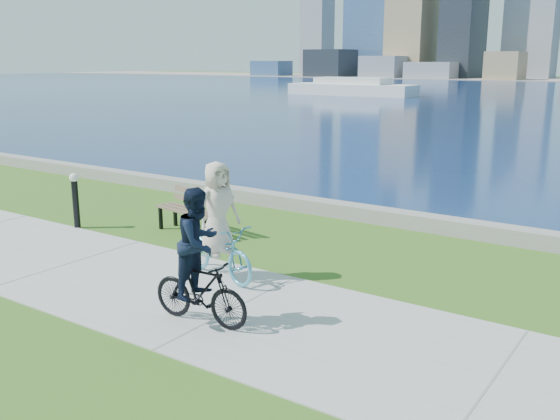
# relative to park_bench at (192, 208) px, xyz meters

# --- Properties ---
(ground) EXTENTS (320.00, 320.00, 0.00)m
(ground) POSITION_rel_park_bench_xyz_m (3.55, -2.98, -0.58)
(ground) COLOR #315A17
(ground) RESTS_ON ground
(concrete_path) EXTENTS (80.00, 3.50, 0.02)m
(concrete_path) POSITION_rel_park_bench_xyz_m (3.55, -2.98, -0.57)
(concrete_path) COLOR #A1A19C
(concrete_path) RESTS_ON ground
(seawall) EXTENTS (90.00, 0.50, 0.35)m
(seawall) POSITION_rel_park_bench_xyz_m (3.55, 3.22, -0.40)
(seawall) COLOR gray
(seawall) RESTS_ON ground
(ferry_near) EXTENTS (14.30, 4.09, 1.94)m
(ferry_near) POSITION_rel_park_bench_xyz_m (-23.78, 52.31, 0.23)
(ferry_near) COLOR silver
(ferry_near) RESTS_ON ground
(park_bench) EXTENTS (1.91, 0.94, 0.95)m
(park_bench) POSITION_rel_park_bench_xyz_m (0.00, 0.00, 0.00)
(park_bench) COLOR black
(park_bench) RESTS_ON ground
(bollard_lamp) EXTENTS (0.21, 0.21, 1.29)m
(bollard_lamp) POSITION_rel_park_bench_xyz_m (-2.51, -1.20, 0.16)
(bollard_lamp) COLOR black
(bollard_lamp) RESTS_ON ground
(cyclist_woman) EXTENTS (1.12, 2.01, 2.09)m
(cyclist_woman) POSITION_rel_park_bench_xyz_m (2.43, -1.99, 0.22)
(cyclist_woman) COLOR #51A7C5
(cyclist_woman) RESTS_ON ground
(cyclist_man) EXTENTS (0.66, 1.67, 2.05)m
(cyclist_man) POSITION_rel_park_bench_xyz_m (3.49, -3.69, 0.30)
(cyclist_man) COLOR black
(cyclist_man) RESTS_ON ground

